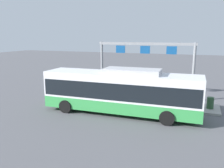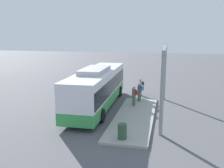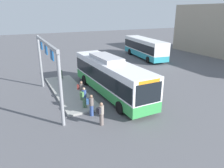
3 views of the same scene
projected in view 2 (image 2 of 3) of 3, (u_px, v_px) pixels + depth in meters
The scene contains 9 objects.
ground_plane at pixel (98, 107), 21.30m from camera, with size 120.00×120.00×0.00m, color #56565B.
platform_curb at pixel (134, 117), 18.53m from camera, with size 10.00×2.80×0.16m, color #9E9E99.
bus_main at pixel (98, 86), 20.93m from camera, with size 11.66×2.91×3.46m.
person_boarding at pixel (141, 86), 25.18m from camera, with size 0.50×0.60×1.67m.
person_waiting_near at pixel (140, 90), 23.63m from camera, with size 0.48×0.60×1.67m.
person_waiting_mid at pixel (140, 91), 22.38m from camera, with size 0.52×0.61×1.67m.
person_waiting_far at pixel (134, 95), 20.96m from camera, with size 0.50×0.60×1.67m.
platform_sign_gantry at pixel (164, 66), 18.88m from camera, with size 9.09×0.24×5.20m.
trash_bin at pixel (122, 131), 14.42m from camera, with size 0.52×0.52×0.90m, color #2D5133.
Camera 2 is at (-19.71, -5.67, 6.18)m, focal length 40.19 mm.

